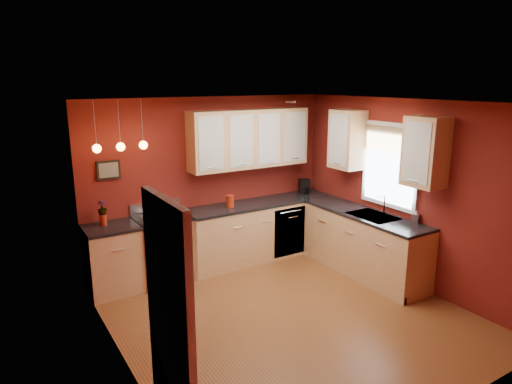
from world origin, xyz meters
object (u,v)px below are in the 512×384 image
gas_range (164,248)px  sink (373,217)px  coffee_maker (305,187)px  soap_pump (416,216)px  red_canister (230,201)px

gas_range → sink: (2.62, -1.50, 0.43)m
coffee_maker → soap_pump: coffee_maker is taller
sink → soap_pump: 0.62m
soap_pump → red_canister: bearing=131.5°
red_canister → gas_range: bearing=178.6°
sink → coffee_maker: bearing=91.5°
gas_range → red_canister: 1.21m
red_canister → coffee_maker: coffee_maker is taller
sink → red_canister: size_ratio=3.72×
gas_range → soap_pump: size_ratio=5.74×
coffee_maker → sink: bearing=-66.7°
sink → coffee_maker: (-0.04, 1.56, 0.14)m
coffee_maker → soap_pump: 2.13m
gas_range → red_canister: bearing=-1.4°
red_canister → coffee_maker: 1.51m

